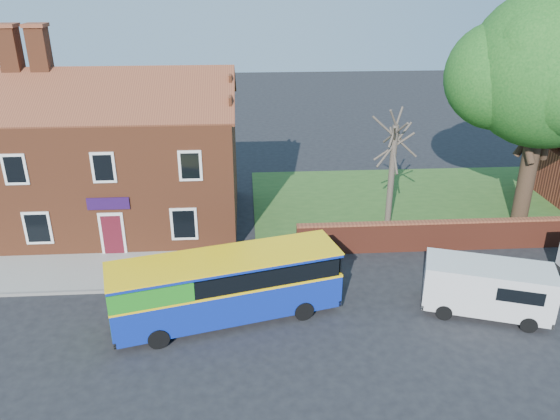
{
  "coord_description": "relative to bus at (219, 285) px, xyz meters",
  "views": [
    {
      "loc": [
        -0.37,
        -16.92,
        12.99
      ],
      "look_at": [
        1.05,
        5.0,
        3.31
      ],
      "focal_mm": 35.0,
      "sensor_mm": 36.0,
      "label": 1
    }
  ],
  "objects": [
    {
      "name": "shop_building",
      "position": [
        -5.46,
        9.8,
        1.84
      ],
      "size": [
        12.3,
        8.13,
        10.5
      ],
      "color": "brown",
      "rests_on": "ground"
    },
    {
      "name": "boundary_wall",
      "position": [
        14.57,
        5.3,
        -0.77
      ],
      "size": [
        22.0,
        0.38,
        1.6
      ],
      "color": "maroon",
      "rests_on": "ground"
    },
    {
      "name": "grass_strip",
      "position": [
        14.57,
        11.3,
        -1.56
      ],
      "size": [
        26.0,
        12.0,
        0.04
      ],
      "primitive_type": "cube",
      "color": "#426B28",
      "rests_on": "ground"
    },
    {
      "name": "bus",
      "position": [
        0.0,
        0.0,
        0.0
      ],
      "size": [
        9.36,
        4.5,
        2.77
      ],
      "rotation": [
        0.0,
        0.0,
        0.25
      ],
      "color": "#0E279B",
      "rests_on": "ground"
    },
    {
      "name": "van_near",
      "position": [
        10.83,
        -0.24,
        -0.35
      ],
      "size": [
        5.36,
        3.5,
        2.19
      ],
      "rotation": [
        0.0,
        0.0,
        -0.33
      ],
      "color": "silver",
      "rests_on": "ground"
    },
    {
      "name": "ground",
      "position": [
        1.57,
        -1.7,
        -1.58
      ],
      "size": [
        120.0,
        120.0,
        0.0
      ],
      "primitive_type": "plane",
      "color": "black",
      "rests_on": "ground"
    },
    {
      "name": "large_tree",
      "position": [
        16.63,
        8.76,
        6.59
      ],
      "size": [
        10.23,
        8.09,
        12.48
      ],
      "color": "black",
      "rests_on": "ground"
    },
    {
      "name": "bare_tree",
      "position": [
        8.85,
        8.1,
        1.64
      ],
      "size": [
        2.35,
        2.81,
        6.28
      ],
      "color": "#4C4238",
      "rests_on": "ground"
    },
    {
      "name": "kerb",
      "position": [
        -5.43,
        2.3,
        -1.51
      ],
      "size": [
        18.0,
        0.15,
        0.14
      ],
      "primitive_type": "cube",
      "color": "slate",
      "rests_on": "ground"
    },
    {
      "name": "pavement",
      "position": [
        -5.43,
        4.05,
        -1.52
      ],
      "size": [
        18.0,
        3.5,
        0.12
      ],
      "primitive_type": "cube",
      "color": "gray",
      "rests_on": "ground"
    }
  ]
}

